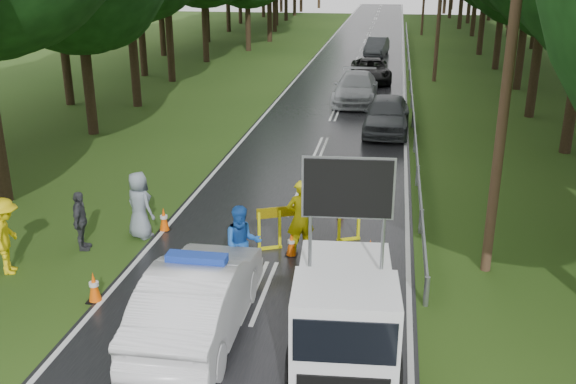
% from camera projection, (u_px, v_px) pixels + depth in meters
% --- Properties ---
extents(ground, '(160.00, 160.00, 0.00)m').
position_uv_depth(ground, '(260.00, 292.00, 14.58)').
color(ground, '#234012').
rests_on(ground, ground).
extents(road, '(7.00, 140.00, 0.02)m').
position_uv_depth(road, '(352.00, 73.00, 42.39)').
color(road, black).
rests_on(road, ground).
extents(guardrail, '(0.12, 60.06, 0.70)m').
position_uv_depth(guardrail, '(410.00, 67.00, 41.33)').
color(guardrail, gray).
rests_on(guardrail, ground).
extents(utility_pole_near, '(1.40, 0.24, 10.00)m').
position_uv_depth(utility_pole_near, '(510.00, 60.00, 13.90)').
color(utility_pole_near, '#493222').
rests_on(utility_pole_near, ground).
extents(police_sedan, '(1.76, 4.85, 1.75)m').
position_uv_depth(police_sedan, '(199.00, 298.00, 12.72)').
color(police_sedan, white).
rests_on(police_sedan, ground).
extents(work_truck, '(2.26, 4.54, 3.51)m').
position_uv_depth(work_truck, '(345.00, 306.00, 12.13)').
color(work_truck, gray).
rests_on(work_truck, ground).
extents(barrier, '(2.60, 1.21, 1.17)m').
position_uv_depth(barrier, '(310.00, 214.00, 16.66)').
color(barrier, '#F4F20D').
rests_on(barrier, ground).
extents(officer, '(0.86, 0.74, 2.00)m').
position_uv_depth(officer, '(300.00, 218.00, 16.11)').
color(officer, '#D2C20B').
rests_on(officer, ground).
extents(civilian, '(1.11, 1.00, 1.86)m').
position_uv_depth(civilian, '(242.00, 244.00, 14.80)').
color(civilian, blue).
rests_on(civilian, ground).
extents(bystander_left, '(1.08, 1.39, 1.89)m').
position_uv_depth(bystander_left, '(6.00, 236.00, 15.19)').
color(bystander_left, yellow).
rests_on(bystander_left, ground).
extents(bystander_mid, '(0.59, 0.99, 1.58)m').
position_uv_depth(bystander_mid, '(80.00, 221.00, 16.47)').
color(bystander_mid, '#393A40').
rests_on(bystander_mid, ground).
extents(bystander_right, '(1.08, 0.97, 1.85)m').
position_uv_depth(bystander_right, '(139.00, 205.00, 17.16)').
color(bystander_right, gray).
rests_on(bystander_right, ground).
extents(queue_car_first, '(2.03, 4.78, 1.61)m').
position_uv_depth(queue_car_first, '(387.00, 114.00, 27.71)').
color(queue_car_first, '#414449').
rests_on(queue_car_first, ground).
extents(queue_car_second, '(2.25, 5.35, 1.54)m').
position_uv_depth(queue_car_second, '(356.00, 88.00, 33.55)').
color(queue_car_second, '#9B9DA2').
rests_on(queue_car_second, ground).
extents(queue_car_third, '(2.79, 5.19, 1.39)m').
position_uv_depth(queue_car_third, '(371.00, 70.00, 39.37)').
color(queue_car_third, black).
rests_on(queue_car_third, ground).
extents(queue_car_fourth, '(1.94, 4.35, 1.39)m').
position_uv_depth(queue_car_fourth, '(377.00, 47.00, 50.02)').
color(queue_car_fourth, '#3D3F44').
rests_on(queue_car_fourth, ground).
extents(cone_near_left, '(0.34, 0.34, 0.72)m').
position_uv_depth(cone_near_left, '(94.00, 287.00, 14.07)').
color(cone_near_left, black).
rests_on(cone_near_left, ground).
extents(cone_center, '(0.31, 0.31, 0.66)m').
position_uv_depth(cone_center, '(291.00, 244.00, 16.26)').
color(cone_center, black).
rests_on(cone_center, ground).
extents(cone_far, '(0.34, 0.34, 0.73)m').
position_uv_depth(cone_far, '(340.00, 203.00, 18.88)').
color(cone_far, black).
rests_on(cone_far, ground).
extents(cone_left_mid, '(0.33, 0.33, 0.69)m').
position_uv_depth(cone_left_mid, '(164.00, 220.00, 17.75)').
color(cone_left_mid, black).
rests_on(cone_left_mid, ground).
extents(cone_right, '(0.32, 0.32, 0.68)m').
position_uv_depth(cone_right, '(370.00, 252.00, 15.78)').
color(cone_right, black).
rests_on(cone_right, ground).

